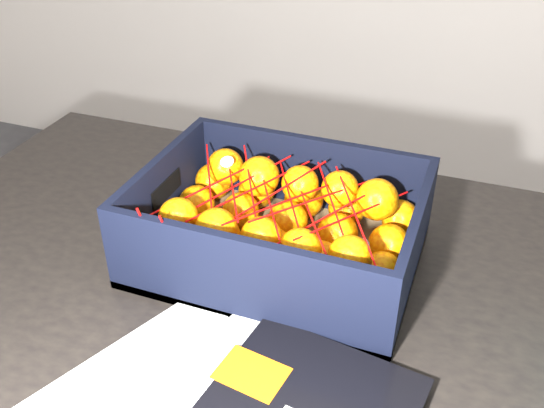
% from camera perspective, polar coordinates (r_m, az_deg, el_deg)
% --- Properties ---
extents(table, '(1.21, 0.81, 0.75)m').
position_cam_1_polar(table, '(0.88, -0.05, -13.56)').
color(table, black).
rests_on(table, ground).
extents(produce_crate, '(0.38, 0.28, 0.13)m').
position_cam_1_polar(produce_crate, '(0.85, 0.72, -2.89)').
color(produce_crate, brown).
rests_on(produce_crate, table).
extents(clementine_heap, '(0.36, 0.26, 0.10)m').
position_cam_1_polar(clementine_heap, '(0.84, 0.85, -2.11)').
color(clementine_heap, orange).
rests_on(clementine_heap, produce_crate).
extents(mesh_net, '(0.31, 0.25, 0.09)m').
position_cam_1_polar(mesh_net, '(0.81, 0.05, 0.32)').
color(mesh_net, red).
rests_on(mesh_net, clementine_heap).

